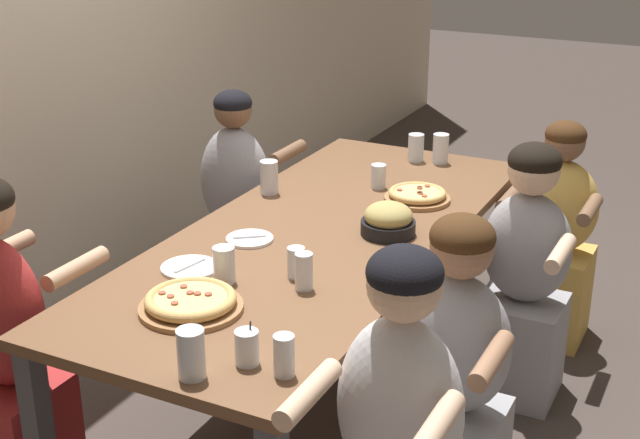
{
  "coord_description": "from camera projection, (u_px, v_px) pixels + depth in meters",
  "views": [
    {
      "loc": [
        -2.86,
        -1.44,
        2.08
      ],
      "look_at": [
        0.0,
        0.0,
        0.82
      ],
      "focal_mm": 50.0,
      "sensor_mm": 36.0,
      "label": 1
    }
  ],
  "objects": [
    {
      "name": "empty_plate_a",
      "position": [
        250.0,
        239.0,
        3.37
      ],
      "size": [
        0.18,
        0.18,
        0.02
      ],
      "color": "white",
      "rests_on": "dining_table"
    },
    {
      "name": "drinking_glass_g",
      "position": [
        191.0,
        357.0,
        2.44
      ],
      "size": [
        0.08,
        0.08,
        0.15
      ],
      "color": "silver",
      "rests_on": "dining_table"
    },
    {
      "name": "skillet_bowl",
      "position": [
        388.0,
        220.0,
        3.41
      ],
      "size": [
        0.31,
        0.21,
        0.13
      ],
      "color": "black",
      "rests_on": "dining_table"
    },
    {
      "name": "drinking_glass_f",
      "position": [
        441.0,
        150.0,
        4.24
      ],
      "size": [
        0.08,
        0.08,
        0.14
      ],
      "color": "silver",
      "rests_on": "dining_table"
    },
    {
      "name": "dining_table",
      "position": [
        320.0,
        248.0,
        3.48
      ],
      "size": [
        2.39,
        0.98,
        0.77
      ],
      "color": "brown",
      "rests_on": "ground"
    },
    {
      "name": "drinking_glass_a",
      "position": [
        416.0,
        148.0,
        4.27
      ],
      "size": [
        0.08,
        0.08,
        0.13
      ],
      "color": "silver",
      "rests_on": "dining_table"
    },
    {
      "name": "drinking_glass_c",
      "position": [
        269.0,
        179.0,
        3.84
      ],
      "size": [
        0.08,
        0.08,
        0.15
      ],
      "color": "silver",
      "rests_on": "dining_table"
    },
    {
      "name": "diner_near_midleft",
      "position": [
        453.0,
        388.0,
        2.88
      ],
      "size": [
        0.51,
        0.4,
        1.12
      ],
      "rotation": [
        0.0,
        0.0,
        1.57
      ],
      "color": "#99999E",
      "rests_on": "ground"
    },
    {
      "name": "pizza_board_main",
      "position": [
        417.0,
        195.0,
        3.77
      ],
      "size": [
        0.28,
        0.28,
        0.05
      ],
      "color": "#996B42",
      "rests_on": "dining_table"
    },
    {
      "name": "drinking_glass_i",
      "position": [
        284.0,
        357.0,
        2.46
      ],
      "size": [
        0.06,
        0.06,
        0.12
      ],
      "color": "silver",
      "rests_on": "dining_table"
    },
    {
      "name": "diner_far_midright",
      "position": [
        237.0,
        218.0,
        4.28
      ],
      "size": [
        0.51,
        0.4,
        1.15
      ],
      "rotation": [
        0.0,
        0.0,
        -1.57
      ],
      "color": "#99999E",
      "rests_on": "ground"
    },
    {
      "name": "ground_plane",
      "position": [
        320.0,
        401.0,
        3.74
      ],
      "size": [
        18.0,
        18.0,
        0.0
      ],
      "primitive_type": "plane",
      "color": "#423833",
      "rests_on": "ground"
    },
    {
      "name": "cocktail_glass_blue",
      "position": [
        247.0,
        349.0,
        2.52
      ],
      "size": [
        0.07,
        0.07,
        0.13
      ],
      "color": "silver",
      "rests_on": "dining_table"
    },
    {
      "name": "diner_far_left",
      "position": [
        5.0,
        353.0,
        3.02
      ],
      "size": [
        0.51,
        0.4,
        1.18
      ],
      "rotation": [
        0.0,
        0.0,
        -1.57
      ],
      "color": "#B22D2D",
      "rests_on": "ground"
    },
    {
      "name": "diner_near_midright",
      "position": [
        523.0,
        283.0,
        3.62
      ],
      "size": [
        0.51,
        0.4,
        1.11
      ],
      "rotation": [
        0.0,
        0.0,
        1.57
      ],
      "color": "#99999E",
      "rests_on": "ground"
    },
    {
      "name": "drinking_glass_d",
      "position": [
        296.0,
        264.0,
        3.05
      ],
      "size": [
        0.06,
        0.06,
        0.11
      ],
      "color": "silver",
      "rests_on": "dining_table"
    },
    {
      "name": "diner_near_right",
      "position": [
        554.0,
        243.0,
        4.1
      ],
      "size": [
        0.51,
        0.4,
        1.06
      ],
      "rotation": [
        0.0,
        0.0,
        1.57
      ],
      "color": "gold",
      "rests_on": "ground"
    },
    {
      "name": "drinking_glass_e",
      "position": [
        304.0,
        274.0,
        2.96
      ],
      "size": [
        0.06,
        0.06,
        0.13
      ],
      "color": "silver",
      "rests_on": "dining_table"
    },
    {
      "name": "empty_plate_b",
      "position": [
        190.0,
        268.0,
        3.13
      ],
      "size": [
        0.21,
        0.21,
        0.02
      ],
      "color": "white",
      "rests_on": "dining_table"
    },
    {
      "name": "drinking_glass_h",
      "position": [
        224.0,
        267.0,
        3.01
      ],
      "size": [
        0.08,
        0.08,
        0.13
      ],
      "color": "silver",
      "rests_on": "dining_table"
    },
    {
      "name": "drinking_glass_b",
      "position": [
        379.0,
        178.0,
        3.91
      ],
      "size": [
        0.07,
        0.07,
        0.11
      ],
      "color": "silver",
      "rests_on": "dining_table"
    },
    {
      "name": "pizza_board_second",
      "position": [
        191.0,
        302.0,
        2.83
      ],
      "size": [
        0.34,
        0.34,
        0.06
      ],
      "color": "#996B42",
      "rests_on": "dining_table"
    }
  ]
}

